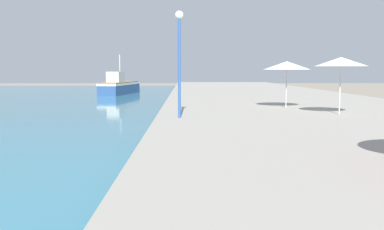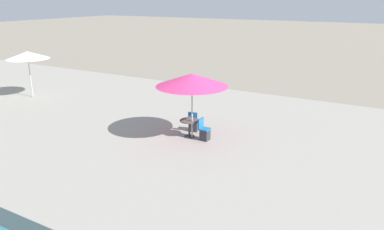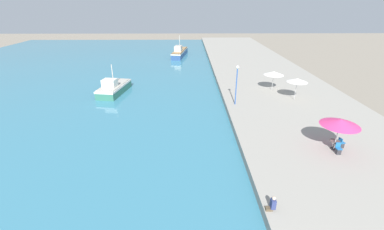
{
  "view_description": "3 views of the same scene",
  "coord_description": "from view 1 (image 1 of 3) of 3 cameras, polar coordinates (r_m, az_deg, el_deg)",
  "views": [
    {
      "loc": [
        1.31,
        3.96,
        2.73
      ],
      "look_at": [
        1.5,
        15.84,
        1.5
      ],
      "focal_mm": 40.0,
      "sensor_mm": 36.0,
      "label": 1
    },
    {
      "loc": [
        -5.31,
        5.0,
        6.33
      ],
      "look_at": [
        7.36,
        12.27,
        1.7
      ],
      "focal_mm": 35.0,
      "sensor_mm": 36.0,
      "label": 2
    },
    {
      "loc": [
        -4.3,
        -5.37,
        11.72
      ],
      "look_at": [
        -4.0,
        18.0,
        1.3
      ],
      "focal_mm": 24.0,
      "sensor_mm": 36.0,
      "label": 3
    }
  ],
  "objects": [
    {
      "name": "lamppost",
      "position": [
        18.43,
        -1.7,
        9.21
      ],
      "size": [
        0.36,
        0.36,
        4.56
      ],
      "color": "#28519E",
      "rests_on": "quay_promenade"
    },
    {
      "name": "quay_promenade",
      "position": [
        33.79,
        10.51,
        1.76
      ],
      "size": [
        16.0,
        90.0,
        0.7
      ],
      "color": "gray",
      "rests_on": "ground_plane"
    },
    {
      "name": "cafe_umbrella_white",
      "position": [
        21.1,
        19.24,
        6.72
      ],
      "size": [
        2.41,
        2.41,
        2.66
      ],
      "color": "#B7B7B7",
      "rests_on": "quay_promenade"
    },
    {
      "name": "fishing_boat_mid",
      "position": [
        50.94,
        -9.62,
        3.81
      ],
      "size": [
        3.61,
        10.29,
        4.59
      ],
      "rotation": [
        0.0,
        0.0,
        -0.15
      ],
      "color": "navy",
      "rests_on": "water_basin"
    },
    {
      "name": "cafe_umbrella_striped",
      "position": [
        24.21,
        12.52,
        6.46
      ],
      "size": [
        2.59,
        2.59,
        2.55
      ],
      "color": "#B7B7B7",
      "rests_on": "quay_promenade"
    }
  ]
}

